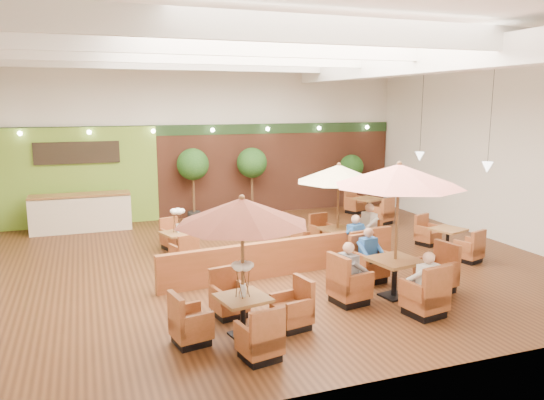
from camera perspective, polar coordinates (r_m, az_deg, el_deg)
name	(u,v)px	position (r m, az deg, el deg)	size (l,w,h in m)	color
room	(261,116)	(14.11, -1.19, 9.02)	(14.04, 14.00, 5.52)	#381E0F
service_counter	(81,213)	(17.60, -19.86, -1.30)	(3.00, 0.75, 1.18)	beige
booth_divider	(285,257)	(12.47, 1.38, -6.14)	(6.10, 0.18, 0.84)	brown
table_0	(242,241)	(8.93, -3.21, -4.46)	(2.51, 2.51, 2.49)	brown
table_1	(398,207)	(10.97, 13.35, -0.71)	(2.87, 2.87, 2.84)	brown
table_2	(338,192)	(13.92, 7.15, 0.87)	(2.47, 2.47, 2.45)	brown
table_3	(178,239)	(14.01, -10.05, -4.15)	(0.96, 2.40, 1.45)	brown
table_4	(447,241)	(14.97, 18.34, -4.22)	(0.97, 2.42, 0.86)	brown
table_5	(368,209)	(18.70, 10.28, -0.91)	(1.05, 2.58, 0.91)	brown
topiary_0	(193,167)	(17.93, -8.50, 3.51)	(1.07, 1.07, 2.48)	black
topiary_1	(252,166)	(18.44, -2.17, 3.72)	(1.05, 1.05, 2.44)	black
topiary_2	(351,169)	(19.98, 8.54, 3.34)	(0.89, 0.89, 2.07)	black
diner_0	(426,277)	(10.43, 16.21, -7.98)	(0.42, 0.36, 0.81)	silver
diner_1	(369,249)	(12.10, 10.44, -5.24)	(0.40, 0.33, 0.77)	#2961B4
diner_2	(350,267)	(10.74, 8.39, -7.11)	(0.40, 0.44, 0.82)	slate
diner_3	(354,234)	(13.34, 8.79, -3.66)	(0.44, 0.40, 0.80)	#2961B4
diner_4	(367,223)	(14.52, 10.22, -2.46)	(0.36, 0.44, 0.86)	silver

